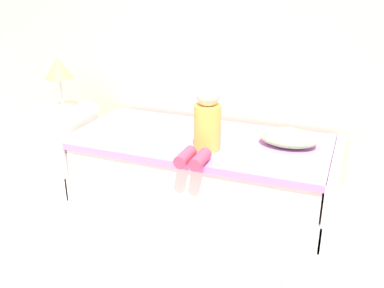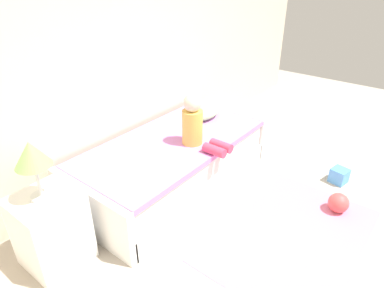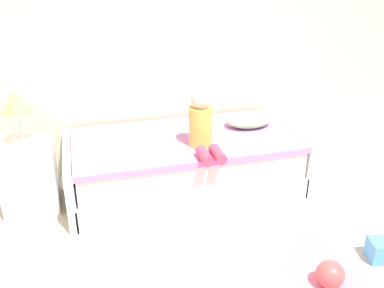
% 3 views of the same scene
% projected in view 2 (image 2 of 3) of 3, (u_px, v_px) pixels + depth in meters
% --- Properties ---
extents(ground_plane, '(9.20, 9.20, 0.00)m').
position_uv_depth(ground_plane, '(378.00, 278.00, 2.49)').
color(ground_plane, '#B2A899').
extents(wall_rear, '(7.20, 0.10, 2.90)m').
position_uv_depth(wall_rear, '(124.00, 35.00, 3.20)').
color(wall_rear, beige).
rests_on(wall_rear, ground).
extents(bed, '(2.11, 1.00, 0.50)m').
position_uv_depth(bed, '(173.00, 163.00, 3.44)').
color(bed, white).
rests_on(bed, ground).
extents(nightstand, '(0.44, 0.44, 0.60)m').
position_uv_depth(nightstand, '(51.00, 230.00, 2.50)').
color(nightstand, white).
rests_on(nightstand, ground).
extents(table_lamp, '(0.24, 0.24, 0.45)m').
position_uv_depth(table_lamp, '(32.00, 157.00, 2.20)').
color(table_lamp, silver).
rests_on(table_lamp, nightstand).
extents(child_figure, '(0.20, 0.51, 0.50)m').
position_uv_depth(child_figure, '(196.00, 125.00, 3.16)').
color(child_figure, gold).
rests_on(child_figure, bed).
extents(pillow, '(0.44, 0.30, 0.13)m').
position_uv_depth(pillow, '(203.00, 112.00, 3.79)').
color(pillow, '#99CC8C').
rests_on(pillow, bed).
extents(toy_ball, '(0.19, 0.19, 0.19)m').
position_uv_depth(toy_ball, '(338.00, 203.00, 3.11)').
color(toy_ball, '#E54C4C').
rests_on(toy_ball, ground).
extents(area_rug, '(1.60, 1.10, 0.01)m').
position_uv_depth(area_rug, '(290.00, 234.00, 2.88)').
color(area_rug, pink).
rests_on(area_rug, ground).
extents(toy_block, '(0.19, 0.19, 0.16)m').
position_uv_depth(toy_block, '(339.00, 176.00, 3.53)').
color(toy_block, '#4C99E5').
rests_on(toy_block, ground).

